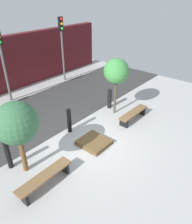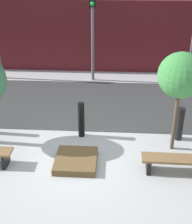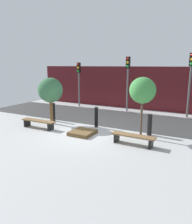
{
  "view_description": "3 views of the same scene",
  "coord_description": "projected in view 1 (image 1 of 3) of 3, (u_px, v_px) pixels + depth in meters",
  "views": [
    {
      "loc": [
        -5.26,
        -4.71,
        5.45
      ],
      "look_at": [
        0.09,
        -0.19,
        1.45
      ],
      "focal_mm": 35.0,
      "sensor_mm": 36.0,
      "label": 1
    },
    {
      "loc": [
        0.93,
        -6.74,
        4.84
      ],
      "look_at": [
        0.5,
        0.15,
        1.35
      ],
      "focal_mm": 50.0,
      "sensor_mm": 36.0,
      "label": 2
    },
    {
      "loc": [
        5.25,
        -8.68,
        3.26
      ],
      "look_at": [
        0.45,
        0.34,
        1.04
      ],
      "focal_mm": 35.0,
      "sensor_mm": 36.0,
      "label": 3
    }
  ],
  "objects": [
    {
      "name": "bollard_left",
      "position": [
        69.0,
        121.0,
        9.24
      ],
      "size": [
        0.19,
        0.19,
        1.08
      ],
      "primitive_type": "cylinder",
      "color": "black",
      "rests_on": "ground"
    },
    {
      "name": "bench_left",
      "position": [
        45.0,
        178.0,
        6.75
      ],
      "size": [
        1.95,
        0.44,
        0.43
      ],
      "rotation": [
        0.0,
        0.0,
        0.02
      ],
      "color": "black",
      "rests_on": "ground"
    },
    {
      "name": "bollard_center",
      "position": [
        110.0,
        99.0,
        11.15
      ],
      "size": [
        0.22,
        0.22,
        1.01
      ],
      "primitive_type": "cylinder",
      "color": "black",
      "rests_on": "ground"
    },
    {
      "name": "bollard_far_left",
      "position": [
        8.0,
        155.0,
        7.36
      ],
      "size": [
        0.18,
        0.18,
        1.06
      ],
      "primitive_type": "cylinder",
      "color": "black",
      "rests_on": "ground"
    },
    {
      "name": "bench_right",
      "position": [
        133.0,
        114.0,
        10.18
      ],
      "size": [
        1.86,
        0.45,
        0.42
      ],
      "rotation": [
        0.0,
        0.0,
        -0.02
      ],
      "color": "black",
      "rests_on": "ground"
    },
    {
      "name": "traffic_light_mid_west",
      "position": [
        1.0,
        53.0,
        10.82
      ],
      "size": [
        0.28,
        0.27,
        3.8
      ],
      "color": "#5F5F5F",
      "rests_on": "ground"
    },
    {
      "name": "tree_behind_right_bench",
      "position": [
        116.0,
        71.0,
        9.87
      ],
      "size": [
        1.16,
        1.16,
        2.74
      ],
      "color": "#4F3E30",
      "rests_on": "ground"
    },
    {
      "name": "planter_bed",
      "position": [
        94.0,
        142.0,
        8.69
      ],
      "size": [
        1.07,
        1.13,
        0.17
      ],
      "primitive_type": "cube",
      "color": "brown",
      "rests_on": "ground"
    },
    {
      "name": "road_strip",
      "position": [
        37.0,
        114.0,
        10.8
      ],
      "size": [
        18.0,
        4.12,
        0.01
      ],
      "primitive_type": "cube",
      "color": "#373737",
      "rests_on": "ground"
    },
    {
      "name": "traffic_light_mid_east",
      "position": [
        62.0,
        38.0,
        13.44
      ],
      "size": [
        0.28,
        0.27,
        3.96
      ],
      "color": "#575757",
      "rests_on": "ground"
    },
    {
      "name": "ground_plane",
      "position": [
        91.0,
        142.0,
        8.83
      ],
      "size": [
        18.0,
        18.0,
        0.0
      ],
      "primitive_type": "plane",
      "color": "#AFAFAF"
    },
    {
      "name": "tree_behind_left_bench",
      "position": [
        16.0,
        124.0,
        6.58
      ],
      "size": [
        1.37,
        1.37,
        2.58
      ],
      "color": "brown",
      "rests_on": "ground"
    }
  ]
}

